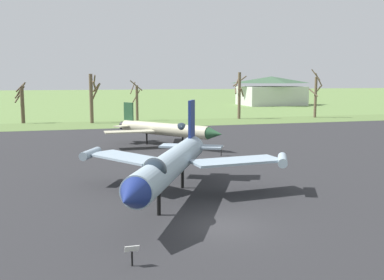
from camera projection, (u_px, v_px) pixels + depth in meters
The scene contains 13 objects.
ground_plane at pixel (221, 227), 22.37m from camera, with size 600.00×600.00×0.00m, color #607F42.
asphalt_apron at pixel (156, 164), 39.04m from camera, with size 109.46×58.25×0.05m, color #28282B.
grass_verge_strip at pixel (115, 125), 72.56m from camera, with size 169.46×12.00×0.06m, color #58733B.
jet_fighter_front_right at pixel (166, 129), 48.43m from camera, with size 11.66×12.89×4.74m.
info_placard_front_right at pixel (221, 150), 42.66m from camera, with size 0.54×0.40×1.03m.
jet_fighter_rear_center at pixel (171, 163), 26.72m from camera, with size 13.66×15.53×5.90m.
info_placard_rear_center at pixel (132, 253), 17.50m from camera, with size 0.59×0.21×0.92m.
bare_tree_left_of_center at pixel (22, 103), 74.26m from camera, with size 1.98×1.82×6.99m.
bare_tree_center at pixel (92, 96), 74.29m from camera, with size 1.92×2.64×8.33m.
bare_tree_right_of_center at pixel (137, 101), 79.65m from camera, with size 2.22×2.67×7.28m.
bare_tree_far_right at pixel (239, 94), 82.45m from camera, with size 2.76×2.74×8.72m.
bare_tree_backdrop_extra at pixel (316, 95), 85.01m from camera, with size 2.35×2.28×9.37m.
visitor_building at pixel (271, 91), 127.53m from camera, with size 18.14×13.12×8.24m.
Camera 1 is at (-7.20, -20.37, 7.44)m, focal length 41.22 mm.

